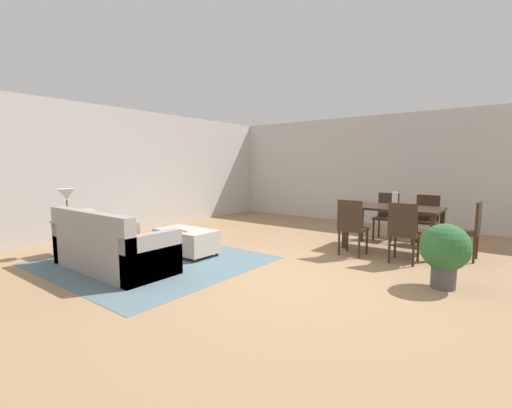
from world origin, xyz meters
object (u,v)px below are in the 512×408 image
Objects in this scene: dining_chair_far_right at (426,217)px; dining_chair_head_east at (470,227)px; vase_centerpiece at (395,199)px; book_on_ottoman at (185,230)px; couch at (111,248)px; dining_table at (393,212)px; table_lamp at (66,196)px; dining_chair_near_right at (403,229)px; ottoman_table at (186,240)px; side_table at (68,228)px; dining_chair_far_left at (387,213)px; potted_plant at (445,250)px; dining_chair_near_left at (352,224)px.

dining_chair_head_east is at bearing -44.79° from dining_chair_far_right.
vase_centerpiece reaches higher than book_on_ottoman.
couch is 1.26× the size of dining_table.
table_lamp is at bearing -144.53° from book_on_ottoman.
dining_chair_near_right and dining_chair_far_right have the same top height.
vase_centerpiece reaches higher than ottoman_table.
table_lamp is at bearing -138.45° from dining_table.
dining_chair_far_right is 0.99m from vase_centerpiece.
dining_table is (4.09, 3.62, 0.21)m from side_table.
dining_chair_far_left and dining_chair_far_right have the same top height.
potted_plant is at bearing 27.41° from couch.
ottoman_table is 4.40m from dining_chair_far_right.
vase_centerpiece is (0.03, -0.04, 0.23)m from dining_table.
vase_centerpiece is at bearing 61.22° from dining_chair_near_left.
vase_centerpiece is at bearing 123.84° from potted_plant.
table_lamp is 6.31m from dining_chair_far_right.
book_on_ottoman is (-3.68, -2.54, -0.08)m from dining_chair_head_east.
dining_chair_near_right is at bearing 28.79° from ottoman_table.
potted_plant is (-0.09, -1.63, -0.06)m from dining_chair_head_east.
dining_table is 1.96× the size of potted_plant.
couch is 4.39m from potted_plant.
dining_chair_head_east is (1.16, 0.03, -0.14)m from dining_table.
dining_chair_far_left is (2.47, 4.44, 0.22)m from couch.
dining_chair_far_right is at bearing 44.83° from table_lamp.
dining_table is at bearing 44.84° from book_on_ottoman.
vase_centerpiece is at bearing 41.00° from table_lamp.
dining_chair_far_left reaches higher than ottoman_table.
dining_table is 1.67× the size of dining_chair_near_left.
potted_plant reaches higher than book_on_ottoman.
side_table is at bearing -147.74° from dining_chair_near_right.
vase_centerpiece is (-1.13, -0.08, 0.37)m from dining_chair_head_east.
dining_table reaches higher than side_table.
couch is 3.68× the size of table_lamp.
couch is 2.47× the size of potted_plant.
vase_centerpiece is (4.12, 3.58, 0.44)m from side_table.
book_on_ottoman is at bearing 35.47° from table_lamp.
table_lamp is at bearing -135.17° from dining_chair_far_right.
book_on_ottoman is at bearing -149.57° from dining_chair_near_right.
dining_chair_head_east reaches higher than ottoman_table.
book_on_ottoman is (-2.52, -2.51, -0.22)m from dining_table.
dining_chair_near_left is at bearing -150.93° from dining_chair_head_east.
side_table is at bearing 0.00° from table_lamp.
potted_plant is (1.07, -1.60, -0.20)m from dining_table.
table_lamp is 2.02× the size of book_on_ottoman.
dining_chair_near_right is 1.13m from dining_chair_head_east.
dining_chair_near_left is at bearing 48.96° from couch.
table_lamp is at bearing 0.00° from side_table.
dining_chair_far_left is (-0.36, 0.83, -0.14)m from dining_table.
dining_chair_head_east is (0.78, -0.78, 0.00)m from dining_chair_far_right.
couch is 2.10× the size of dining_chair_near_right.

